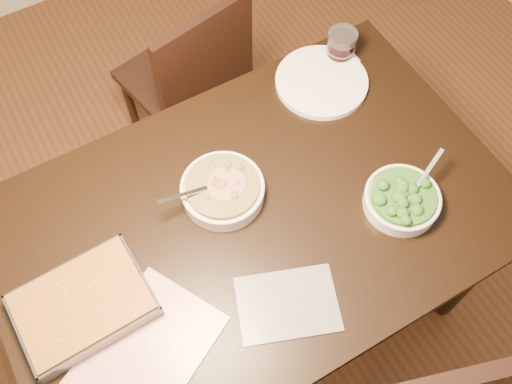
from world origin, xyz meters
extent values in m
plane|color=#452F13|center=(0.00, 0.00, 0.00)|extent=(4.00, 4.00, 0.00)
cube|color=black|center=(0.00, 0.00, 0.73)|extent=(1.40, 0.90, 0.04)
cube|color=black|center=(0.00, 0.00, 0.66)|extent=(1.26, 0.76, 0.08)
cylinder|color=black|center=(0.62, -0.37, 0.35)|extent=(0.07, 0.07, 0.71)
cylinder|color=black|center=(-0.62, 0.37, 0.35)|extent=(0.07, 0.07, 0.71)
cylinder|color=black|center=(0.62, 0.37, 0.35)|extent=(0.07, 0.07, 0.71)
cube|color=#9E2D33|center=(-0.40, -0.19, 0.75)|extent=(0.42, 0.38, 0.01)
cube|color=#292830|center=(-0.05, -0.26, 0.75)|extent=(0.30, 0.26, 0.00)
cube|color=white|center=(0.52, 0.36, 0.75)|extent=(0.10, 0.10, 0.00)
cylinder|color=white|center=(-0.04, 0.10, 0.77)|extent=(0.23, 0.23, 0.04)
torus|color=white|center=(-0.04, 0.10, 0.80)|extent=(0.23, 0.23, 0.01)
cylinder|color=#382D0F|center=(-0.04, 0.10, 0.80)|extent=(0.20, 0.20, 0.02)
cube|color=silver|center=(-0.11, 0.10, 0.82)|extent=(0.14, 0.02, 0.05)
cylinder|color=maroon|center=(-0.03, 0.09, 0.81)|extent=(0.10, 0.10, 0.00)
cylinder|color=white|center=(0.36, -0.17, 0.77)|extent=(0.21, 0.21, 0.04)
torus|color=white|center=(0.36, -0.17, 0.79)|extent=(0.21, 0.21, 0.01)
cylinder|color=#134911|center=(0.36, -0.17, 0.80)|extent=(0.18, 0.18, 0.02)
cube|color=silver|center=(0.43, -0.14, 0.81)|extent=(0.13, 0.06, 0.04)
cube|color=silver|center=(-0.49, -0.02, 0.75)|extent=(0.33, 0.25, 0.01)
cube|color=#5D2E0D|center=(-0.49, -0.02, 0.78)|extent=(0.31, 0.23, 0.05)
cube|color=silver|center=(-0.50, 0.10, 0.78)|extent=(0.32, 0.02, 0.04)
cube|color=silver|center=(-0.49, -0.13, 0.78)|extent=(0.32, 0.02, 0.04)
cube|color=silver|center=(-0.34, -0.01, 0.78)|extent=(0.01, 0.23, 0.04)
cube|color=silver|center=(-0.65, -0.02, 0.78)|extent=(0.01, 0.23, 0.04)
cylinder|color=black|center=(0.52, 0.36, 0.79)|extent=(0.08, 0.08, 0.08)
cylinder|color=silver|center=(0.52, 0.36, 0.84)|extent=(0.09, 0.09, 0.03)
cylinder|color=white|center=(0.41, 0.30, 0.76)|extent=(0.29, 0.29, 0.02)
cube|color=black|center=(0.14, 0.82, 0.41)|extent=(0.47, 0.47, 0.04)
cylinder|color=black|center=(0.27, 1.02, 0.19)|extent=(0.03, 0.03, 0.39)
cylinder|color=black|center=(0.34, 0.69, 0.19)|extent=(0.03, 0.03, 0.39)
cylinder|color=black|center=(-0.06, 0.95, 0.19)|extent=(0.03, 0.03, 0.39)
cylinder|color=black|center=(0.01, 0.62, 0.19)|extent=(0.03, 0.03, 0.39)
cube|color=black|center=(0.18, 0.64, 0.63)|extent=(0.40, 0.11, 0.43)
camera|label=1|loc=(-0.35, -0.61, 2.13)|focal=40.00mm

